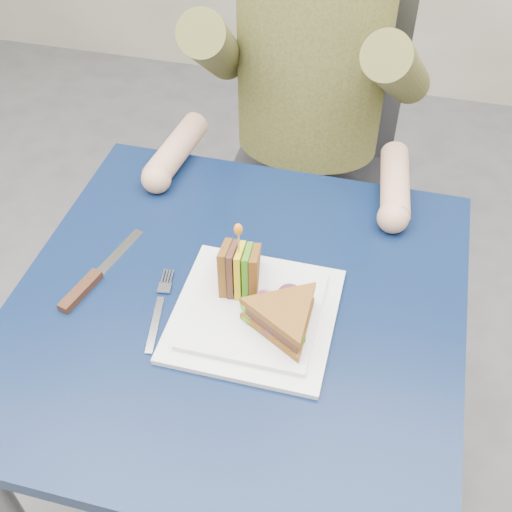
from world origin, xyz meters
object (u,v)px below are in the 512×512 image
(sandwich_flat, at_px, (285,317))
(knife, at_px, (88,283))
(sandwich_upright, at_px, (239,271))
(chair, at_px, (312,145))
(diner, at_px, (313,30))
(plate, at_px, (254,313))
(fork, at_px, (158,311))
(table, at_px, (237,333))

(sandwich_flat, height_order, knife, sandwich_flat)
(sandwich_upright, relative_size, knife, 0.66)
(chair, relative_size, diner, 1.25)
(plate, relative_size, fork, 1.45)
(chair, height_order, diner, diner)
(sandwich_flat, bearing_deg, plate, 155.56)
(fork, bearing_deg, plate, 10.78)
(sandwich_flat, distance_m, knife, 0.35)
(plate, xyz_separation_m, fork, (-0.16, -0.03, -0.01))
(knife, bearing_deg, chair, 71.50)
(sandwich_upright, height_order, fork, sandwich_upright)
(sandwich_flat, relative_size, knife, 0.90)
(chair, xyz_separation_m, plate, (0.04, -0.76, 0.20))
(chair, relative_size, plate, 3.58)
(plate, height_order, sandwich_flat, sandwich_flat)
(table, height_order, fork, fork)
(knife, bearing_deg, fork, -10.70)
(plate, distance_m, sandwich_flat, 0.07)
(diner, bearing_deg, chair, 90.00)
(sandwich_flat, height_order, sandwich_upright, sandwich_upright)
(plate, bearing_deg, sandwich_flat, -24.44)
(sandwich_flat, bearing_deg, fork, -178.74)
(fork, bearing_deg, chair, 81.46)
(plate, xyz_separation_m, sandwich_flat, (0.05, -0.02, 0.04))
(chair, relative_size, sandwich_upright, 6.45)
(table, relative_size, fork, 4.19)
(plate, bearing_deg, fork, -169.22)
(sandwich_upright, bearing_deg, chair, 90.03)
(diner, bearing_deg, fork, -99.94)
(table, distance_m, sandwich_flat, 0.16)
(table, relative_size, sandwich_flat, 3.80)
(plate, bearing_deg, sandwich_upright, 129.30)
(table, bearing_deg, knife, -174.59)
(table, distance_m, diner, 0.68)
(table, relative_size, chair, 0.81)
(diner, relative_size, sandwich_upright, 5.17)
(diner, height_order, sandwich_flat, diner)
(sandwich_flat, bearing_deg, diner, 97.83)
(table, height_order, sandwich_flat, sandwich_flat)
(diner, xyz_separation_m, fork, (-0.12, -0.68, -0.18))
(plate, distance_m, fork, 0.16)
(diner, distance_m, plate, 0.67)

